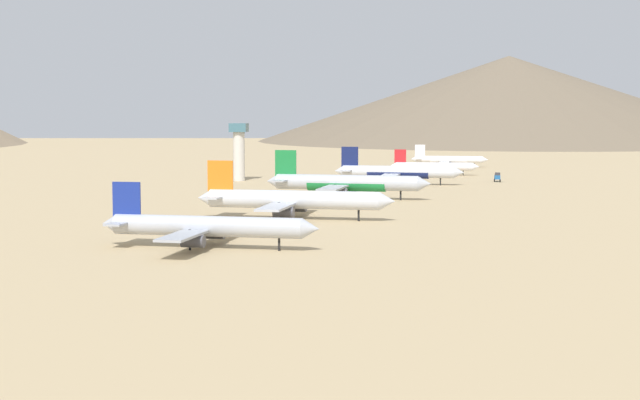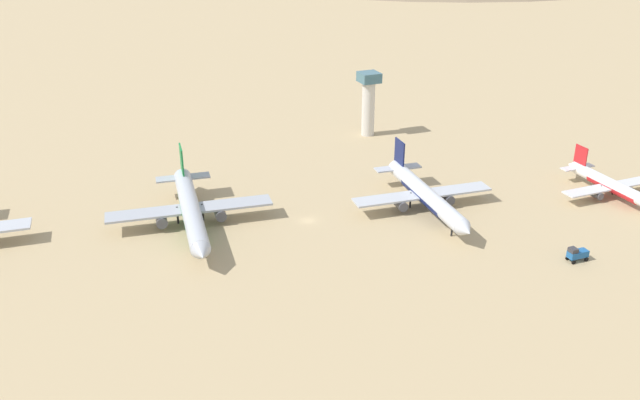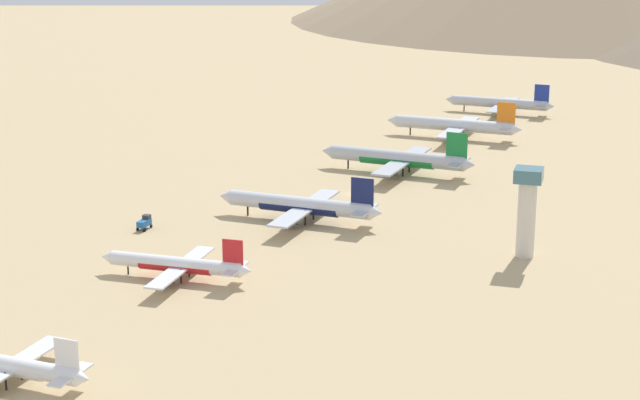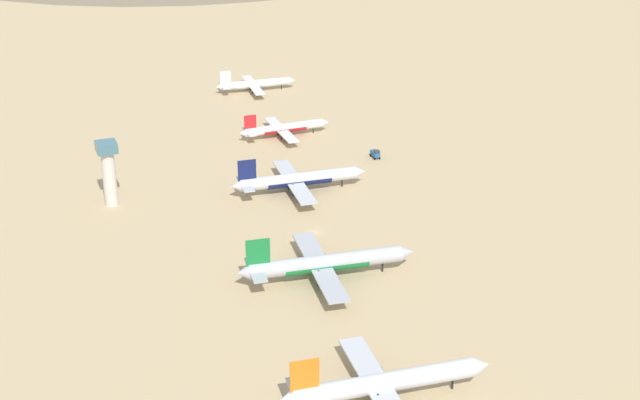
# 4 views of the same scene
# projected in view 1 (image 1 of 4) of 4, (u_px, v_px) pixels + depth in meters

# --- Properties ---
(ground_plane) EXTENTS (1891.07, 1891.07, 0.00)m
(ground_plane) POSITION_uv_depth(u_px,v_px,m) (377.00, 192.00, 365.97)
(ground_plane) COLOR tan
(parked_jet_0) EXTENTS (49.60, 40.39, 14.30)m
(parked_jet_0) POSITION_uv_depth(u_px,v_px,m) (205.00, 227.00, 218.04)
(parked_jet_0) COLOR #B2B7C1
(parked_jet_0) RESTS_ON ground
(parked_jet_1) EXTENTS (55.48, 45.15, 15.99)m
(parked_jet_1) POSITION_uv_depth(u_px,v_px,m) (291.00, 200.00, 274.30)
(parked_jet_1) COLOR silver
(parked_jet_1) RESTS_ON ground
(parked_jet_2) EXTENTS (56.24, 45.85, 16.22)m
(parked_jet_2) POSITION_uv_depth(u_px,v_px,m) (345.00, 183.00, 335.70)
(parked_jet_2) COLOR #B2B7C1
(parked_jet_2) RESTS_ON ground
(parked_jet_3) EXTENTS (51.83, 42.18, 14.94)m
(parked_jet_3) POSITION_uv_depth(u_px,v_px,m) (397.00, 172.00, 398.32)
(parked_jet_3) COLOR silver
(parked_jet_3) RESTS_ON ground
(parked_jet_4) EXTENTS (40.30, 32.63, 11.66)m
(parked_jet_4) POSITION_uv_depth(u_px,v_px,m) (433.00, 167.00, 452.79)
(parked_jet_4) COLOR white
(parked_jet_4) RESTS_ON ground
(parked_jet_5) EXTENTS (39.61, 32.22, 11.42)m
(parked_jet_5) POSITION_uv_depth(u_px,v_px,m) (448.00, 160.00, 515.41)
(parked_jet_5) COLOR white
(parked_jet_5) RESTS_ON ground
(service_truck) EXTENTS (2.77, 5.25, 3.90)m
(service_truck) POSITION_uv_depth(u_px,v_px,m) (497.00, 177.00, 413.96)
(service_truck) COLOR #1E5999
(service_truck) RESTS_ON ground
(control_tower) EXTENTS (7.20, 7.20, 24.03)m
(control_tower) POSITION_uv_depth(u_px,v_px,m) (239.00, 148.00, 418.80)
(control_tower) COLOR beige
(control_tower) RESTS_ON ground
(desert_hill_0) EXTENTS (457.83, 457.83, 77.26)m
(desert_hill_0) POSITION_uv_depth(u_px,v_px,m) (508.00, 98.00, 915.89)
(desert_hill_0) COLOR #70604C
(desert_hill_0) RESTS_ON ground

